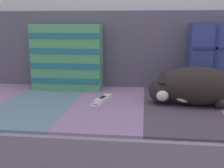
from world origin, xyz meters
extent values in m
cube|color=#3D3838|center=(0.00, 0.10, 0.08)|extent=(2.08, 0.90, 0.17)
cube|color=slate|center=(0.00, 0.10, 0.28)|extent=(2.03, 0.88, 0.23)
cube|color=slate|center=(-0.49, 0.08, 0.40)|extent=(0.33, 0.79, 0.01)
cube|color=gray|center=(-0.16, 0.08, 0.40)|extent=(0.33, 0.79, 0.01)
cube|color=#423847|center=(0.16, 0.08, 0.40)|extent=(0.33, 0.79, 0.01)
cube|color=#514C60|center=(0.00, 0.48, 0.62)|extent=(2.03, 0.14, 0.43)
cube|color=navy|center=(0.41, 0.34, 0.59)|extent=(0.36, 0.13, 0.36)
cube|color=navy|center=(0.35, 0.27, 0.59)|extent=(0.01, 0.01, 0.35)
cube|color=#4C9366|center=(-0.43, 0.34, 0.59)|extent=(0.38, 0.13, 0.36)
cube|color=#1E667F|center=(-0.43, 0.27, 0.47)|extent=(0.38, 0.01, 0.03)
cube|color=#1E667F|center=(-0.43, 0.27, 0.55)|extent=(0.38, 0.01, 0.03)
cube|color=#1E667F|center=(-0.43, 0.27, 0.63)|extent=(0.38, 0.01, 0.03)
cube|color=#1E667F|center=(-0.43, 0.27, 0.71)|extent=(0.38, 0.01, 0.03)
ellipsoid|color=black|center=(0.24, 0.08, 0.50)|extent=(0.38, 0.18, 0.18)
sphere|color=black|center=(0.08, 0.09, 0.47)|extent=(0.12, 0.12, 0.12)
sphere|color=white|center=(0.08, 0.05, 0.46)|extent=(0.07, 0.07, 0.07)
ellipsoid|color=white|center=(0.18, 0.04, 0.47)|extent=(0.11, 0.04, 0.08)
cone|color=black|center=(0.08, 0.05, 0.54)|extent=(0.05, 0.05, 0.04)
cone|color=black|center=(0.08, 0.12, 0.54)|extent=(0.05, 0.05, 0.04)
cube|color=white|center=(-0.19, 0.10, 0.42)|extent=(0.07, 0.14, 0.02)
cube|color=black|center=(-0.20, 0.09, 0.43)|extent=(0.03, 0.05, 0.00)
cube|color=black|center=(-0.18, 0.17, 0.42)|extent=(0.03, 0.02, 0.02)
torus|color=silver|center=(-0.22, 0.02, 0.41)|extent=(0.06, 0.06, 0.01)
camera|label=1|loc=(0.00, -1.18, 0.77)|focal=45.00mm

